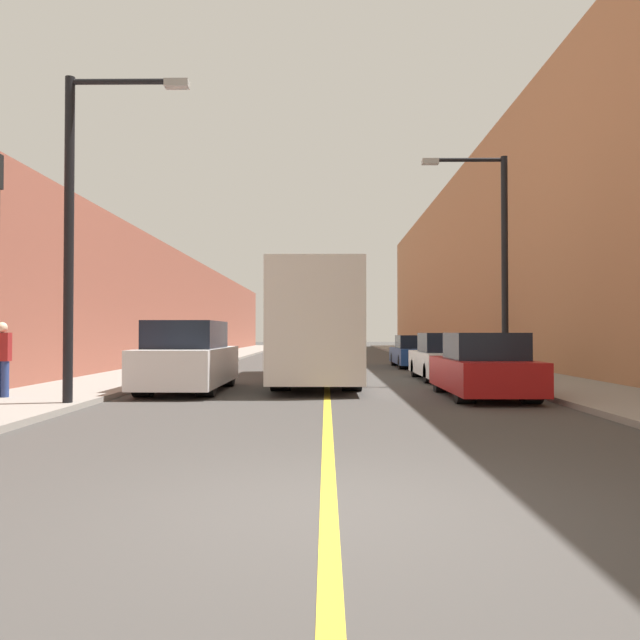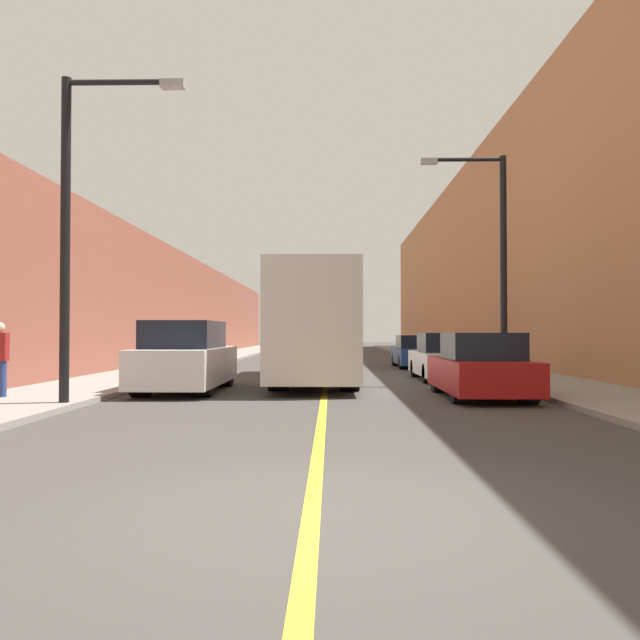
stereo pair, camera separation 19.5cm
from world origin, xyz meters
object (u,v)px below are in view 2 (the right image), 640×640
Objects in this scene: parked_suv_left at (186,359)px; street_lamp_left at (77,214)px; street_lamp_right at (495,251)px; car_right_far at (415,353)px; bus at (317,325)px; car_right_mid at (446,359)px; car_right_near at (481,369)px.

street_lamp_left is at bearing -110.39° from parked_suv_left.
street_lamp_right reaches higher than street_lamp_left.
parked_suv_left reaches higher than car_right_far.
bus is 1.59× the size of street_lamp_left.
bus is 9.04m from street_lamp_left.
car_right_far is at bearing 89.97° from car_right_mid.
bus is 5.01m from parked_suv_left.
parked_suv_left is 1.08× the size of car_right_mid.
car_right_mid reaches higher than car_right_far.
street_lamp_left is (-9.09, -15.40, 3.37)m from car_right_far.
car_right_mid is at bearing 28.13° from parked_suv_left.
street_lamp_left is (-9.08, -7.89, 3.33)m from car_right_mid.
car_right_far is 0.71× the size of street_lamp_left.
car_right_near is 13.13m from car_right_far.
car_right_far is at bearing 56.52° from parked_suv_left.
car_right_far is 10.08m from street_lamp_right.
parked_suv_left is at bearing -166.10° from street_lamp_right.
bus reaches higher than car_right_near.
car_right_near is 0.63× the size of street_lamp_right.
car_right_mid is 0.67× the size of street_lamp_left.
parked_suv_left is 7.64m from car_right_near.
car_right_near reaches higher than car_right_mid.
car_right_near is 5.62m from car_right_mid.
car_right_near is 5.16m from street_lamp_right.
car_right_far is (7.68, 11.62, -0.21)m from parked_suv_left.
parked_suv_left is 1.03× the size of car_right_far.
street_lamp_right is at bearing -58.77° from car_right_mid.
car_right_mid is (4.25, 0.57, -1.13)m from bus.
parked_suv_left is at bearing 69.61° from street_lamp_left.
car_right_far is (0.19, 13.13, -0.04)m from car_right_near.
car_right_mid is (0.19, 5.62, -0.00)m from car_right_near.
bus is 9.21m from car_right_far.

